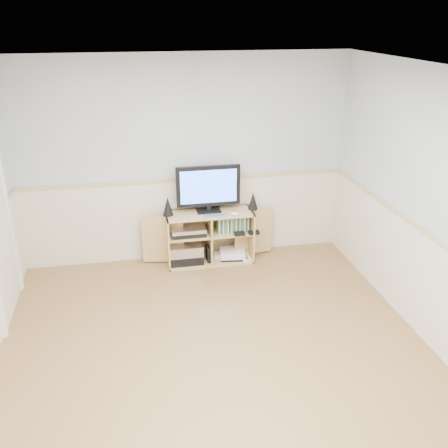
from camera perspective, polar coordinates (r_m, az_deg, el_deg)
The scene contains 11 objects.
room at distance 4.07m, azimuth -1.64°, elevation -1.38°, with size 4.04×4.54×2.54m.
media_cabinet at distance 6.23m, azimuth -1.74°, elevation -1.26°, with size 1.66×0.40×0.65m.
monitor at distance 6.00m, azimuth -1.81°, elevation 4.22°, with size 0.77×0.18×0.58m.
speaker_left at distance 5.98m, azimuth -6.44°, elevation 2.04°, with size 0.13×0.13×0.23m, color black.
speaker_right at distance 6.15m, azimuth 3.33°, elevation 2.69°, with size 0.12×0.12×0.22m, color black.
keyboard at distance 5.94m, azimuth -1.03°, elevation 0.89°, with size 0.27×0.11×0.01m, color silver.
mouse at distance 5.98m, azimuth 1.26°, elevation 1.16°, with size 0.10×0.06×0.04m, color white.
av_components at distance 6.20m, azimuth -4.27°, elevation -2.62°, with size 0.51×0.31×0.47m.
game_consoles at distance 6.34m, azimuth 0.84°, elevation -3.44°, with size 0.46×0.30×0.11m.
game_cases at distance 6.16m, azimuth 0.98°, elevation -0.01°, with size 0.39×0.14×0.19m, color #3F8C3F.
wall_outlet at distance 6.43m, azimuth 4.53°, elevation 2.04°, with size 0.12×0.03×0.12m, color white.
Camera 1 is at (-0.67, -3.53, 2.90)m, focal length 40.00 mm.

